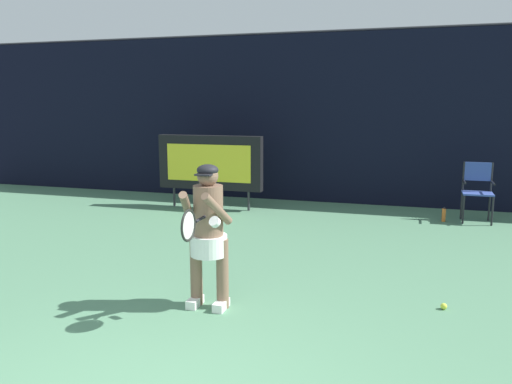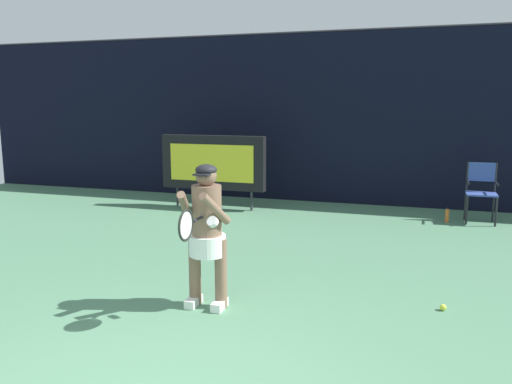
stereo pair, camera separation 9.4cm
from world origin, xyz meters
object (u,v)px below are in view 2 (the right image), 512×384
(water_bottle, at_px, (447,216))
(tennis_racket, at_px, (187,225))
(tennis_ball_loose, at_px, (443,307))
(umpire_chair, at_px, (481,189))
(scoreboard, at_px, (213,163))
(tennis_player, at_px, (207,229))

(water_bottle, bearing_deg, tennis_racket, -115.35)
(tennis_ball_loose, bearing_deg, umpire_chair, 80.30)
(scoreboard, relative_size, tennis_racket, 3.65)
(tennis_player, bearing_deg, umpire_chair, 58.31)
(scoreboard, height_order, tennis_ball_loose, scoreboard)
(umpire_chair, bearing_deg, tennis_player, -121.69)
(tennis_player, distance_m, tennis_ball_loose, 2.62)
(scoreboard, bearing_deg, tennis_ball_loose, -44.08)
(tennis_player, relative_size, tennis_ball_loose, 22.51)
(tennis_ball_loose, bearing_deg, tennis_player, -165.08)
(water_bottle, bearing_deg, scoreboard, -178.53)
(scoreboard, distance_m, tennis_ball_loose, 6.11)
(umpire_chair, xyz_separation_m, tennis_racket, (-3.15, -5.65, 0.40))
(umpire_chair, bearing_deg, tennis_racket, -119.15)
(scoreboard, height_order, water_bottle, scoreboard)
(water_bottle, distance_m, tennis_ball_loose, 4.32)
(water_bottle, height_order, tennis_player, tennis_player)
(water_bottle, distance_m, tennis_racket, 6.12)
(tennis_racket, distance_m, tennis_ball_loose, 2.82)
(water_bottle, bearing_deg, umpire_chair, 17.67)
(umpire_chair, distance_m, water_bottle, 0.77)
(water_bottle, bearing_deg, tennis_ball_loose, -92.78)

